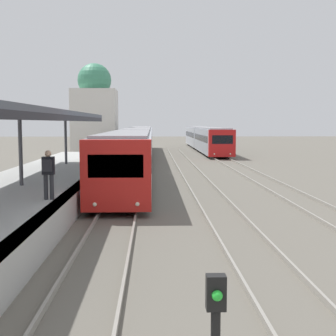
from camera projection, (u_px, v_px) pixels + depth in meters
platform_canopy at (21, 113)px, 19.07m from camera, size 4.00×25.21×3.10m
person_on_platform at (48, 171)px, 15.64m from camera, size 0.40×0.40×1.66m
train_near at (137, 144)px, 42.22m from camera, size 2.66×50.13×3.08m
train_far at (204, 137)px, 60.98m from camera, size 2.62×31.73×3.03m
distant_domed_building at (95, 113)px, 50.62m from camera, size 4.70×4.70×9.94m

